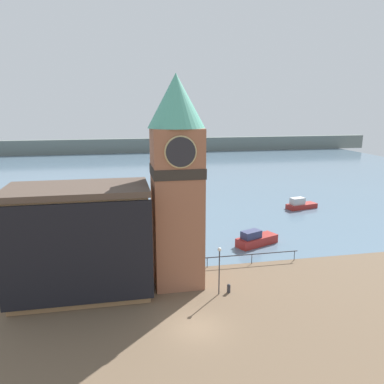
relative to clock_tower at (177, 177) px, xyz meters
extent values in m
plane|color=brown|center=(0.24, -7.68, -9.98)|extent=(160.00, 160.00, 0.00)
cube|color=slate|center=(0.24, 62.79, -9.99)|extent=(160.00, 120.00, 0.00)
cube|color=slate|center=(0.24, 102.79, -7.48)|extent=(180.00, 3.00, 5.00)
cube|color=#232328|center=(8.24, 2.54, -8.93)|extent=(10.19, 0.08, 0.08)
cylinder|color=#232328|center=(3.44, 2.54, -9.46)|extent=(0.07, 0.07, 1.05)
cylinder|color=#232328|center=(8.24, 2.54, -9.46)|extent=(0.07, 0.07, 1.05)
cylinder|color=#232328|center=(13.03, 2.54, -9.46)|extent=(0.07, 0.07, 1.05)
cube|color=#935B42|center=(-0.01, 0.01, -2.83)|extent=(4.31, 4.31, 14.31)
cube|color=#2D2823|center=(-0.01, 0.01, 0.59)|extent=(4.43, 4.43, 0.90)
cylinder|color=tan|center=(-0.01, -2.20, 2.50)|extent=(2.68, 0.12, 2.68)
cylinder|color=#232328|center=(-0.01, -2.29, 2.50)|extent=(2.43, 0.12, 2.43)
cylinder|color=tan|center=(2.20, 0.01, 2.50)|extent=(0.12, 2.68, 2.68)
cylinder|color=#232328|center=(2.29, 0.01, 2.50)|extent=(0.12, 2.43, 2.43)
cone|color=#51A88E|center=(-0.01, 0.01, 6.59)|extent=(4.95, 4.95, 4.54)
cube|color=#9E754C|center=(-8.50, -0.47, -5.42)|extent=(11.37, 5.91, 9.12)
cube|color=#4C3D33|center=(-8.50, -0.47, -0.61)|extent=(11.77, 6.31, 0.50)
cube|color=black|center=(-8.50, -3.57, -5.24)|extent=(11.87, 0.30, 8.39)
cube|color=maroon|center=(10.75, 7.72, -9.48)|extent=(5.56, 3.73, 1.02)
cube|color=navy|center=(9.88, 7.35, -8.53)|extent=(2.63, 2.08, 0.88)
cube|color=maroon|center=(23.71, 21.81, -9.60)|extent=(5.32, 2.95, 0.77)
cube|color=#B2B2B2|center=(22.83, 21.61, -8.68)|extent=(2.45, 1.77, 1.07)
cylinder|color=#2D2D33|center=(4.10, -2.98, -9.66)|extent=(0.31, 0.31, 0.65)
sphere|color=#2D2D33|center=(4.10, -2.98, -9.33)|extent=(0.32, 0.32, 0.32)
cylinder|color=#2D2D33|center=(3.16, -3.10, -7.94)|extent=(0.10, 0.10, 4.08)
sphere|color=silver|center=(3.16, -3.10, -5.80)|extent=(0.32, 0.32, 0.32)
camera|label=1|loc=(-4.91, -32.13, 6.11)|focal=35.00mm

